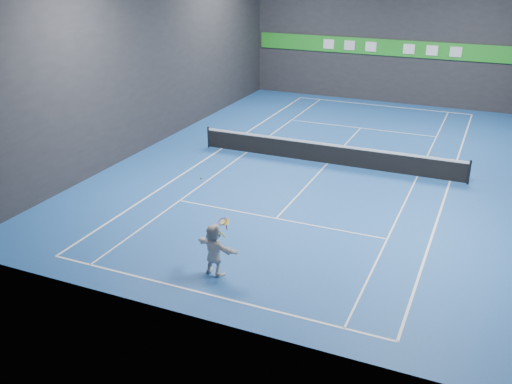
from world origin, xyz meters
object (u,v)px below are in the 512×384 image
at_px(player, 214,249).
at_px(tennis_racket, 223,223).
at_px(tennis_ball, 201,178).
at_px(tennis_net, 328,153).

relative_size(player, tennis_racket, 2.57).
xyz_separation_m(player, tennis_ball, (-0.35, -0.02, 2.26)).
bearing_deg(tennis_racket, tennis_ball, -174.15).
distance_m(tennis_net, tennis_racket, 10.80).
xyz_separation_m(tennis_ball, tennis_net, (0.61, 10.80, -2.56)).
bearing_deg(player, tennis_ball, 17.59).
bearing_deg(tennis_net, tennis_racket, -89.85).
distance_m(tennis_ball, tennis_racket, 1.49).
bearing_deg(tennis_racket, player, -170.78).
xyz_separation_m(tennis_net, tennis_racket, (0.03, -10.73, 1.21)).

